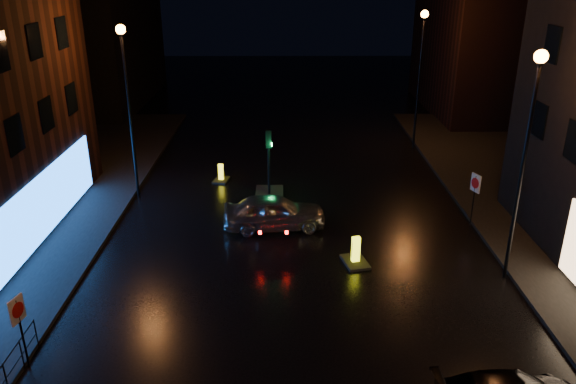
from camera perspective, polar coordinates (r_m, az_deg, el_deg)
name	(u,v)px	position (r m, az deg, el deg)	size (l,w,h in m)	color
building_far_left	(90,15)	(49.84, -19.43, 16.56)	(8.00, 16.00, 14.00)	black
building_far_right	(486,32)	(47.07, 19.44, 15.05)	(8.00, 14.00, 12.00)	black
street_lamp_lfar	(127,87)	(27.73, -16.06, 10.25)	(0.44, 0.44, 8.37)	black
street_lamp_rnear	(528,134)	(20.68, 23.20, 5.40)	(0.44, 0.44, 8.37)	black
street_lamp_rfar	(421,59)	(35.57, 13.34, 13.01)	(0.44, 0.44, 8.37)	black
traffic_signal	(269,187)	(28.20, -1.92, 0.55)	(1.40, 2.40, 3.45)	black
silver_hatchback	(274,212)	(24.71, -1.39, -2.04)	(1.80, 4.47, 1.52)	#B5B9BE
bollard_near	(355,258)	(22.23, 6.86, -6.63)	(1.14, 1.46, 1.14)	black
bollard_far	(221,177)	(30.47, -6.81, 1.50)	(0.92, 1.21, 0.95)	black
road_sign_left	(18,316)	(17.75, -25.71, -11.28)	(0.18, 0.57, 2.37)	black
road_sign_right	(475,187)	(25.80, 18.47, 0.44)	(0.25, 0.58, 2.45)	black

